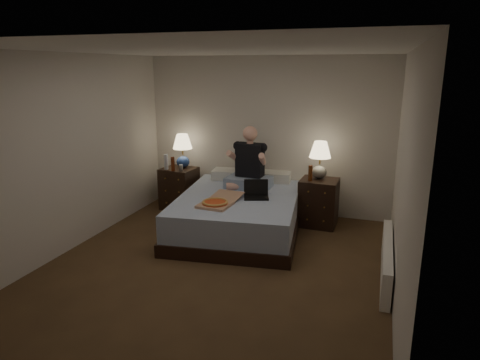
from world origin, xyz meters
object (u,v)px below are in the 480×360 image
(lamp_left, at_px, (183,151))
(pizza_box, at_px, (215,203))
(nightstand_left, at_px, (179,188))
(radiator, at_px, (387,260))
(water_bottle, at_px, (166,162))
(beer_bottle_left, at_px, (173,164))
(bed, at_px, (239,213))
(nightstand_right, at_px, (318,202))
(beer_bottle_right, at_px, (310,173))
(laptop, at_px, (256,190))
(soda_can, at_px, (181,168))
(person, at_px, (249,157))
(lamp_right, at_px, (320,160))

(lamp_left, distance_m, pizza_box, 1.78)
(nightstand_left, distance_m, radiator, 3.64)
(lamp_left, bearing_deg, water_bottle, -132.62)
(water_bottle, bearing_deg, beer_bottle_left, -24.46)
(bed, height_order, water_bottle, water_bottle)
(nightstand_right, xyz_separation_m, radiator, (0.99, -1.41, -0.15))
(beer_bottle_right, bearing_deg, laptop, -138.04)
(water_bottle, relative_size, beer_bottle_left, 1.09)
(soda_can, height_order, person, person)
(soda_can, distance_m, laptop, 1.57)
(soda_can, relative_size, beer_bottle_right, 0.43)
(pizza_box, bearing_deg, person, 85.79)
(bed, bearing_deg, beer_bottle_left, 152.57)
(lamp_right, distance_m, person, 1.05)
(nightstand_right, height_order, laptop, laptop)
(nightstand_right, relative_size, person, 0.76)
(beer_bottle_left, bearing_deg, lamp_left, 81.75)
(nightstand_left, height_order, person, person)
(bed, bearing_deg, lamp_right, 26.82)
(water_bottle, bearing_deg, nightstand_right, 1.62)
(nightstand_left, relative_size, beer_bottle_right, 3.01)
(pizza_box, xyz_separation_m, radiator, (2.18, -0.21, -0.39))
(lamp_left, xyz_separation_m, beer_bottle_right, (2.17, -0.25, -0.15))
(laptop, bearing_deg, radiator, -40.89)
(nightstand_left, relative_size, pizza_box, 0.91)
(person, bearing_deg, soda_can, 178.71)
(nightstand_left, relative_size, soda_can, 6.93)
(bed, xyz_separation_m, person, (0.01, 0.42, 0.74))
(lamp_right, distance_m, laptop, 1.12)
(pizza_box, height_order, radiator, pizza_box)
(lamp_right, bearing_deg, bed, -146.08)
(nightstand_left, relative_size, person, 0.75)
(soda_can, xyz_separation_m, beer_bottle_left, (-0.12, -0.05, 0.06))
(beer_bottle_right, distance_m, laptop, 0.89)
(bed, relative_size, beer_bottle_right, 9.52)
(nightstand_left, distance_m, water_bottle, 0.51)
(nightstand_right, height_order, lamp_left, lamp_left)
(bed, relative_size, soda_can, 21.89)
(laptop, height_order, pizza_box, laptop)
(nightstand_right, height_order, person, person)
(laptop, bearing_deg, beer_bottle_left, 141.92)
(lamp_right, xyz_separation_m, laptop, (-0.75, -0.76, -0.32))
(beer_bottle_right, xyz_separation_m, pizza_box, (-1.07, -1.09, -0.24))
(soda_can, xyz_separation_m, radiator, (3.21, -1.32, -0.54))
(bed, xyz_separation_m, water_bottle, (-1.44, 0.55, 0.54))
(lamp_left, distance_m, person, 1.30)
(water_bottle, distance_m, beer_bottle_right, 2.37)
(laptop, distance_m, radiator, 1.96)
(soda_can, height_order, pizza_box, soda_can)
(lamp_left, height_order, lamp_right, lamp_right)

